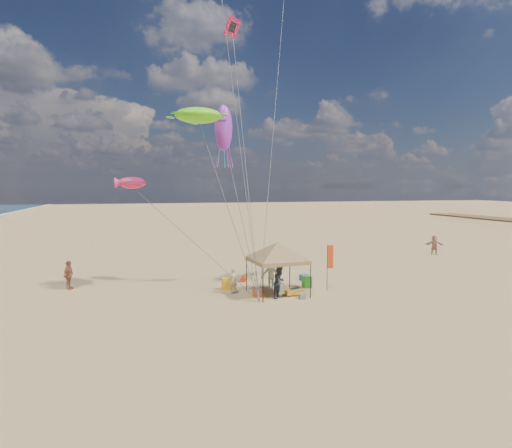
# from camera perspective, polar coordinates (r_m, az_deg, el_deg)

# --- Properties ---
(ground) EXTENTS (280.00, 280.00, 0.00)m
(ground) POSITION_cam_1_polar(r_m,az_deg,el_deg) (23.49, 1.97, -10.39)
(ground) COLOR tan
(ground) RESTS_ON ground
(canopy_tent) EXTENTS (5.67, 5.67, 3.50)m
(canopy_tent) POSITION_cam_1_polar(r_m,az_deg,el_deg) (24.94, 2.82, -2.65)
(canopy_tent) COLOR black
(canopy_tent) RESTS_ON ground
(feather_flag) EXTENTS (0.42, 0.07, 2.76)m
(feather_flag) POSITION_cam_1_polar(r_m,az_deg,el_deg) (26.48, 9.58, -4.58)
(feather_flag) COLOR black
(feather_flag) RESTS_ON ground
(cooler_red) EXTENTS (0.54, 0.38, 0.38)m
(cooler_red) POSITION_cam_1_polar(r_m,az_deg,el_deg) (24.91, 0.24, -9.04)
(cooler_red) COLOR #C1450F
(cooler_red) RESTS_ON ground
(cooler_blue) EXTENTS (0.54, 0.38, 0.38)m
(cooler_blue) POSITION_cam_1_polar(r_m,az_deg,el_deg) (29.30, 6.27, -6.94)
(cooler_blue) COLOR #134D9D
(cooler_blue) RESTS_ON ground
(bag_navy) EXTENTS (0.69, 0.54, 0.36)m
(bag_navy) POSITION_cam_1_polar(r_m,az_deg,el_deg) (25.56, 5.05, -8.72)
(bag_navy) COLOR black
(bag_navy) RESTS_ON ground
(bag_orange) EXTENTS (0.54, 0.69, 0.36)m
(bag_orange) POSITION_cam_1_polar(r_m,az_deg,el_deg) (28.75, -1.68, -7.16)
(bag_orange) COLOR red
(bag_orange) RESTS_ON ground
(chair_green) EXTENTS (0.50, 0.50, 0.70)m
(chair_green) POSITION_cam_1_polar(r_m,az_deg,el_deg) (27.27, 6.66, -7.50)
(chair_green) COLOR #288A19
(chair_green) RESTS_ON ground
(chair_yellow) EXTENTS (0.50, 0.50, 0.70)m
(chair_yellow) POSITION_cam_1_polar(r_m,az_deg,el_deg) (26.57, -3.90, -7.80)
(chair_yellow) COLOR yellow
(chair_yellow) RESTS_ON ground
(crate_grey) EXTENTS (0.34, 0.30, 0.28)m
(crate_grey) POSITION_cam_1_polar(r_m,az_deg,el_deg) (24.55, 6.06, -9.40)
(crate_grey) COLOR slate
(crate_grey) RESTS_ON ground
(beach_cart) EXTENTS (0.90, 0.50, 0.24)m
(beach_cart) POSITION_cam_1_polar(r_m,az_deg,el_deg) (25.22, 4.93, -8.86)
(beach_cart) COLOR yellow
(beach_cart) RESTS_ON ground
(person_near_a) EXTENTS (0.64, 0.52, 1.52)m
(person_near_a) POSITION_cam_1_polar(r_m,az_deg,el_deg) (25.48, -3.04, -7.41)
(person_near_a) COLOR tan
(person_near_a) RESTS_ON ground
(person_near_b) EXTENTS (1.10, 1.10, 1.80)m
(person_near_b) POSITION_cam_1_polar(r_m,az_deg,el_deg) (24.45, 3.13, -7.60)
(person_near_b) COLOR #353A49
(person_near_b) RESTS_ON ground
(person_near_c) EXTENTS (1.39, 1.13, 1.88)m
(person_near_c) POSITION_cam_1_polar(r_m,az_deg,el_deg) (26.63, 1.99, -6.47)
(person_near_c) COLOR silver
(person_near_c) RESTS_ON ground
(person_far_a) EXTENTS (0.74, 1.11, 1.76)m
(person_far_a) POSITION_cam_1_polar(r_m,az_deg,el_deg) (28.77, -23.26, -6.14)
(person_far_a) COLOR #9E523C
(person_far_a) RESTS_ON ground
(person_far_c) EXTENTS (1.71, 1.22, 1.78)m
(person_far_c) POSITION_cam_1_polar(r_m,az_deg,el_deg) (42.96, 22.27, -2.53)
(person_far_c) COLOR tan
(person_far_c) RESTS_ON ground
(turtle_kite) EXTENTS (3.00, 2.60, 0.87)m
(turtle_kite) POSITION_cam_1_polar(r_m,az_deg,el_deg) (25.23, -7.54, 13.85)
(turtle_kite) COLOR #5EEB12
(turtle_kite) RESTS_ON ground
(fish_kite) EXTENTS (1.74, 1.28, 0.70)m
(fish_kite) POSITION_cam_1_polar(r_m,az_deg,el_deg) (26.73, -15.83, 5.20)
(fish_kite) COLOR #F12D61
(fish_kite) RESTS_ON ground
(squid_kite) EXTENTS (1.15, 1.15, 2.74)m
(squid_kite) POSITION_cam_1_polar(r_m,az_deg,el_deg) (26.61, -4.26, 12.38)
(squid_kite) COLOR purple
(squid_kite) RESTS_ON ground
(stunt_kite_red) EXTENTS (1.38, 1.28, 1.20)m
(stunt_kite_red) POSITION_cam_1_polar(r_m,az_deg,el_deg) (33.82, -3.10, 24.26)
(stunt_kite_red) COLOR #CC1B4C
(stunt_kite_red) RESTS_ON ground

